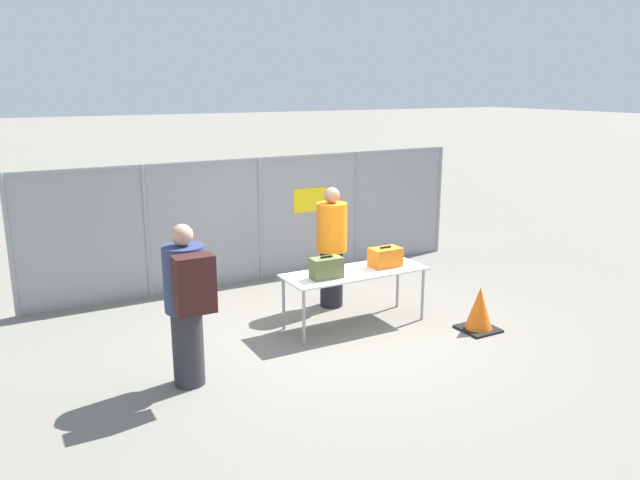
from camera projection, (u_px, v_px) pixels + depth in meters
The scene contains 9 objects.
ground_plane at pixel (339, 330), 8.11m from camera, with size 120.00×120.00×0.00m, color slate.
fence_section at pixel (261, 216), 10.01m from camera, with size 7.35×0.07×1.99m.
inspection_table at pixel (355, 275), 8.13m from camera, with size 1.92×0.69×0.74m.
suitcase_olive at pixel (326, 268), 7.79m from camera, with size 0.41×0.22×0.29m.
suitcase_orange at pixel (385, 257), 8.30m from camera, with size 0.41×0.26×0.27m.
traveler_hooded at pixel (187, 300), 6.38m from camera, with size 0.43×0.67×1.74m.
security_worker_near at pixel (332, 246), 8.79m from camera, with size 0.43×0.43×1.73m.
utility_trailer at pixel (331, 221), 12.57m from camera, with size 3.79×2.27×0.72m.
traffic_cone at pixel (479, 310), 8.04m from camera, with size 0.46×0.46×0.58m.
Camera 1 is at (-3.84, -6.54, 3.11)m, focal length 35.00 mm.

